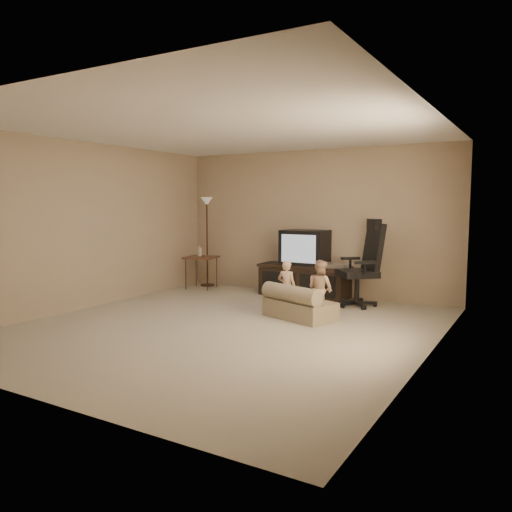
{
  "coord_description": "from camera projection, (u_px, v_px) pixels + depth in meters",
  "views": [
    {
      "loc": [
        3.5,
        -5.21,
        1.58
      ],
      "look_at": [
        0.1,
        0.6,
        0.87
      ],
      "focal_mm": 35.0,
      "sensor_mm": 36.0,
      "label": 1
    }
  ],
  "objects": [
    {
      "name": "side_table",
      "position": [
        201.0,
        258.0,
        9.3
      ],
      "size": [
        0.63,
        0.63,
        0.81
      ],
      "rotation": [
        0.0,
        0.0,
        0.19
      ],
      "color": "brown",
      "rests_on": "floor"
    },
    {
      "name": "toddler_left",
      "position": [
        287.0,
        287.0,
        7.18
      ],
      "size": [
        0.29,
        0.21,
        0.77
      ],
      "primitive_type": "imported",
      "rotation": [
        0.0,
        0.0,
        3.17
      ],
      "color": "#DCAF89",
      "rests_on": "floor"
    },
    {
      "name": "office_chair",
      "position": [
        362.0,
        275.0,
        7.67
      ],
      "size": [
        0.88,
        0.88,
        1.35
      ],
      "rotation": [
        0.0,
        0.0,
        -0.85
      ],
      "color": "black",
      "rests_on": "floor"
    },
    {
      "name": "room_shell",
      "position": [
        225.0,
        209.0,
        6.24
      ],
      "size": [
        5.5,
        5.5,
        5.5
      ],
      "color": "white",
      "rests_on": "floor"
    },
    {
      "name": "floor",
      "position": [
        225.0,
        327.0,
        6.4
      ],
      "size": [
        5.5,
        5.5,
        0.0
      ],
      "primitive_type": "plane",
      "color": "#C1B599",
      "rests_on": "ground"
    },
    {
      "name": "floor_lamp",
      "position": [
        207.0,
        221.0,
        9.52
      ],
      "size": [
        0.26,
        0.26,
        1.7
      ],
      "color": "#301D15",
      "rests_on": "floor"
    },
    {
      "name": "toddler_right",
      "position": [
        320.0,
        289.0,
        6.9
      ],
      "size": [
        0.45,
        0.35,
        0.81
      ],
      "primitive_type": "imported",
      "rotation": [
        0.0,
        0.0,
        2.75
      ],
      "color": "#DCAF89",
      "rests_on": "floor"
    },
    {
      "name": "child_sofa",
      "position": [
        298.0,
        305.0,
        6.85
      ],
      "size": [
        1.1,
        0.84,
        0.48
      ],
      "rotation": [
        0.0,
        0.0,
        -0.33
      ],
      "color": "gray",
      "rests_on": "floor"
    },
    {
      "name": "tv_stand",
      "position": [
        305.0,
        269.0,
        8.5
      ],
      "size": [
        1.59,
        0.59,
        1.13
      ],
      "rotation": [
        0.0,
        0.0,
        -0.0
      ],
      "color": "black",
      "rests_on": "floor"
    }
  ]
}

